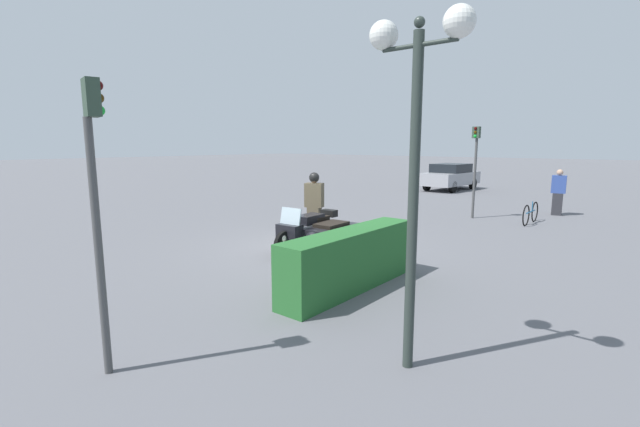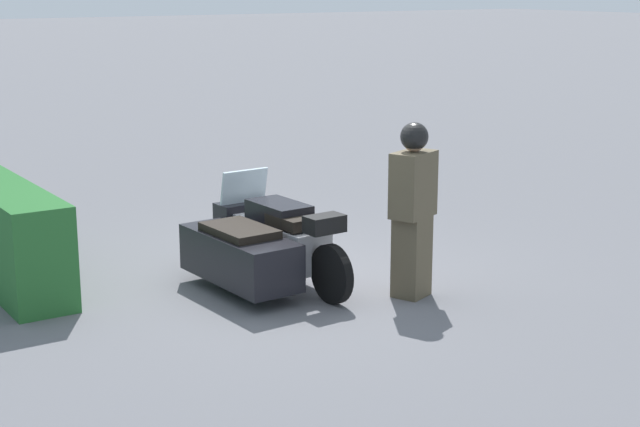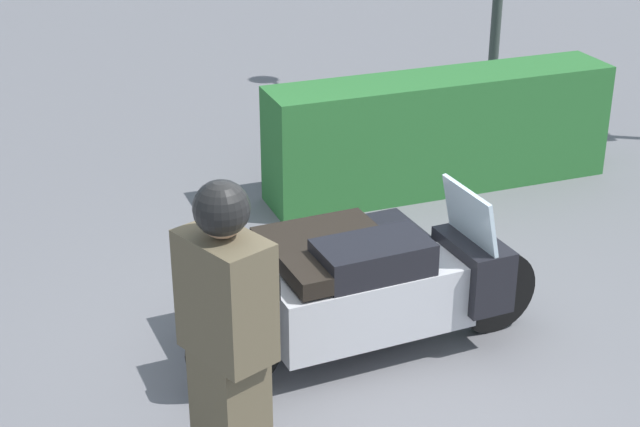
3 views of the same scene
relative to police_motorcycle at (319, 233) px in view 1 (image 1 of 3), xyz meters
name	(u,v)px [view 1 (image 1 of 3)]	position (x,y,z in m)	size (l,w,h in m)	color
ground_plane	(311,248)	(-0.14, -0.37, -0.46)	(160.00, 160.00, 0.00)	slate
police_motorcycle	(319,233)	(0.00, 0.00, 0.00)	(2.57, 1.20, 1.15)	black
officer_rider	(314,203)	(-1.25, -1.20, 0.52)	(0.47, 0.58, 1.85)	brown
hedge_bush_curbside	(350,260)	(1.79, 2.23, 0.09)	(3.35, 0.63, 1.10)	#28662D
twin_lamp_post	(416,108)	(3.60, 4.38, 2.56)	(0.33, 1.20, 4.00)	#2D3833
traffic_light_near	(96,185)	(5.92, 1.77, 1.73)	(0.22, 0.28, 3.32)	#4C4C4C
traffic_light_far	(475,158)	(-7.24, 1.17, 1.68)	(0.23, 0.28, 3.24)	#4C4C4C
parked_car_background	(451,176)	(-15.99, -3.34, 0.34)	(4.23, 2.05, 1.52)	#9E9EA3
pedestrian_bystander	(558,192)	(-9.93, 3.37, 0.40)	(0.36, 0.52, 1.71)	#2D2D33
bicycle_parked	(531,213)	(-7.44, 3.06, -0.12)	(1.74, 0.08, 0.75)	black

